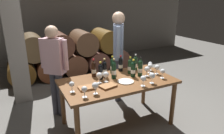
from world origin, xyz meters
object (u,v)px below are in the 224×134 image
at_px(wine_glass_4, 99,76).
at_px(taster_seated_left, 55,64).
at_px(wine_bottle_2, 121,64).
at_px(wine_bottle_6, 94,69).
at_px(wine_bottle_9, 112,66).
at_px(wine_glass_6, 84,90).
at_px(wine_glass_7, 106,75).
at_px(wine_glass_11, 95,86).
at_px(tasting_notebook, 87,88).
at_px(wine_bottle_7, 114,70).
at_px(wine_glass_5, 72,85).
at_px(wine_bottle_5, 105,69).
at_px(wine_glass_3, 150,66).
at_px(serving_plate, 126,81).
at_px(wine_glass_1, 143,79).
at_px(wine_glass_0, 152,76).
at_px(leather_ledger, 108,86).
at_px(wine_glass_8, 147,69).
at_px(dining_table, 118,86).
at_px(wine_bottle_8, 101,71).
at_px(wine_glass_2, 150,64).
at_px(sommelier_presenting, 118,49).
at_px(wine_glass_10, 157,68).
at_px(wine_bottle_4, 133,69).
at_px(wine_bottle_0, 140,68).
at_px(wine_glass_9, 163,72).
at_px(wine_bottle_1, 130,66).

xyz_separation_m(wine_glass_4, taster_seated_left, (-0.49, 0.70, 0.05)).
xyz_separation_m(wine_bottle_2, wine_bottle_6, (-0.50, -0.04, 0.01)).
bearing_deg(wine_bottle_2, wine_bottle_9, -171.17).
xyz_separation_m(wine_glass_6, wine_glass_7, (0.44, 0.33, 0.01)).
relative_size(wine_bottle_9, wine_glass_11, 1.81).
distance_m(tasting_notebook, taster_seated_left, 0.86).
xyz_separation_m(wine_bottle_7, wine_glass_5, (-0.71, -0.19, -0.03)).
bearing_deg(wine_bottle_5, wine_glass_5, -152.71).
distance_m(wine_glass_3, serving_plate, 0.58).
xyz_separation_m(wine_glass_11, tasting_notebook, (-0.05, 0.20, -0.10)).
relative_size(wine_glass_1, wine_glass_6, 1.05).
distance_m(wine_bottle_5, wine_glass_0, 0.74).
bearing_deg(leather_ledger, wine_glass_8, -5.09).
relative_size(wine_bottle_5, wine_glass_5, 2.04).
distance_m(dining_table, wine_bottle_8, 0.34).
xyz_separation_m(wine_bottle_7, wine_glass_6, (-0.61, -0.40, -0.03)).
bearing_deg(wine_glass_1, wine_bottle_6, 126.01).
xyz_separation_m(wine_glass_2, sommelier_presenting, (-0.30, 0.60, 0.18)).
distance_m(dining_table, wine_glass_5, 0.76).
bearing_deg(wine_glass_10, wine_bottle_8, 166.92).
bearing_deg(wine_bottle_9, wine_glass_4, -140.25).
distance_m(wine_glass_1, sommelier_presenting, 1.13).
height_order(tasting_notebook, leather_ledger, same).
relative_size(wine_bottle_4, wine_glass_3, 1.81).
height_order(wine_bottle_7, wine_glass_7, wine_bottle_7).
xyz_separation_m(wine_bottle_0, wine_bottle_9, (-0.32, 0.33, -0.01)).
bearing_deg(wine_glass_1, tasting_notebook, 160.42).
xyz_separation_m(wine_bottle_8, wine_glass_1, (0.42, -0.51, -0.01)).
height_order(leather_ledger, sommelier_presenting, sommelier_presenting).
distance_m(wine_glass_1, taster_seated_left, 1.46).
relative_size(wine_glass_7, wine_glass_9, 1.05).
relative_size(wine_glass_3, wine_glass_4, 0.97).
xyz_separation_m(wine_bottle_1, sommelier_presenting, (0.09, 0.57, 0.16)).
distance_m(wine_glass_3, wine_glass_11, 1.15).
height_order(wine_bottle_1, wine_glass_3, wine_bottle_1).
bearing_deg(taster_seated_left, wine_glass_8, -31.18).
distance_m(wine_bottle_9, wine_glass_0, 0.72).
height_order(wine_bottle_9, tasting_notebook, wine_bottle_9).
distance_m(wine_bottle_8, wine_glass_3, 0.84).
bearing_deg(wine_glass_1, sommelier_presenting, 80.12).
bearing_deg(tasting_notebook, wine_glass_8, 2.73).
distance_m(wine_glass_9, taster_seated_left, 1.72).
bearing_deg(wine_bottle_0, wine_glass_9, -40.88).
height_order(wine_bottle_7, sommelier_presenting, sommelier_presenting).
xyz_separation_m(wine_bottle_2, wine_glass_3, (0.39, -0.30, -0.01)).
bearing_deg(taster_seated_left, wine_glass_6, -81.70).
relative_size(wine_bottle_8, wine_glass_6, 1.87).
relative_size(wine_bottle_1, wine_glass_1, 1.82).
bearing_deg(taster_seated_left, wine_glass_3, -25.46).
relative_size(wine_glass_5, wine_glass_9, 0.97).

